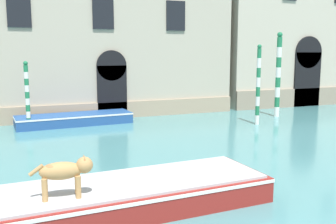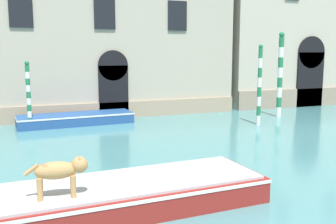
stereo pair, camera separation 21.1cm
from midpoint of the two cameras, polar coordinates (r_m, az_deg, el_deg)
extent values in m
cube|color=tan|center=(21.47, -9.34, 0.18)|extent=(15.38, 0.16, 0.89)
cube|color=black|center=(21.42, -8.39, 2.85)|extent=(1.61, 0.14, 2.87)
cylinder|color=black|center=(21.32, -8.48, 6.69)|extent=(1.61, 0.14, 1.61)
cube|color=black|center=(20.85, -21.11, 13.61)|extent=(1.12, 0.10, 1.63)
cube|color=black|center=(21.33, -9.70, 13.94)|extent=(1.12, 0.10, 1.63)
cube|color=black|center=(22.56, 0.85, 13.78)|extent=(1.12, 0.10, 1.63)
cube|color=gray|center=(29.35, 22.85, 2.21)|extent=(15.68, 0.16, 1.20)
cube|color=black|center=(27.56, 19.33, 4.48)|extent=(2.07, 0.14, 3.55)
cylinder|color=black|center=(27.50, 19.52, 8.17)|extent=(2.07, 0.14, 2.07)
cube|color=maroon|center=(9.13, -13.52, -12.89)|extent=(9.08, 2.52, 0.60)
cube|color=white|center=(9.04, -13.58, -11.47)|extent=(9.11, 2.55, 0.08)
cube|color=#B2B7BC|center=(9.01, -13.60, -10.93)|extent=(8.80, 2.34, 0.06)
cylinder|color=tan|center=(8.62, -13.69, -9.99)|extent=(0.12, 0.12, 0.47)
cylinder|color=tan|center=(8.38, -13.60, -10.55)|extent=(0.12, 0.12, 0.47)
cylinder|color=tan|center=(8.63, -18.12, -10.19)|extent=(0.12, 0.12, 0.47)
cylinder|color=tan|center=(8.38, -18.17, -10.75)|extent=(0.12, 0.12, 0.47)
ellipsoid|color=tan|center=(8.39, -15.99, -8.22)|extent=(0.90, 0.45, 0.37)
ellipsoid|color=#AD7042|center=(8.37, -16.92, -7.59)|extent=(0.40, 0.29, 0.13)
sphere|color=tan|center=(8.38, -12.74, -7.52)|extent=(0.35, 0.35, 0.35)
cone|color=#AD7042|center=(8.44, -12.81, -6.50)|extent=(0.10, 0.10, 0.14)
cone|color=#AD7042|center=(8.26, -12.72, -6.84)|extent=(0.10, 0.10, 0.14)
cylinder|color=tan|center=(8.39, -19.28, -7.98)|extent=(0.31, 0.11, 0.25)
cube|color=#234C8C|center=(20.14, -13.69, -1.04)|extent=(5.70, 1.94, 0.54)
cube|color=white|center=(20.11, -13.71, -0.45)|extent=(5.73, 1.97, 0.08)
cube|color=#8C7251|center=(20.14, -13.69, -1.11)|extent=(3.16, 1.38, 0.49)
cylinder|color=white|center=(22.79, 15.23, 0.04)|extent=(0.27, 0.27, 0.55)
cylinder|color=#1E7247|center=(22.71, 15.28, 1.41)|extent=(0.27, 0.27, 0.55)
cylinder|color=white|center=(22.65, 15.34, 2.79)|extent=(0.27, 0.27, 0.55)
cylinder|color=#1E7247|center=(22.60, 15.40, 4.17)|extent=(0.27, 0.27, 0.55)
cylinder|color=white|center=(22.57, 15.45, 5.56)|extent=(0.27, 0.27, 0.55)
cylinder|color=#1E7247|center=(22.54, 15.51, 6.96)|extent=(0.27, 0.27, 0.55)
cylinder|color=white|center=(22.54, 15.57, 8.35)|extent=(0.27, 0.27, 0.55)
cylinder|color=#1E7247|center=(22.54, 15.63, 9.75)|extent=(0.27, 0.27, 0.55)
sphere|color=#1E7247|center=(22.55, 15.67, 10.76)|extent=(0.29, 0.29, 0.29)
cylinder|color=white|center=(19.27, -19.82, -2.12)|extent=(0.19, 0.19, 0.30)
cylinder|color=#1E7247|center=(19.22, -19.86, -1.24)|extent=(0.19, 0.19, 0.30)
cylinder|color=white|center=(19.17, -19.91, -0.35)|extent=(0.19, 0.19, 0.30)
cylinder|color=#1E7247|center=(19.13, -19.96, 0.54)|extent=(0.19, 0.19, 0.30)
cylinder|color=white|center=(19.09, -20.00, 1.43)|extent=(0.19, 0.19, 0.30)
cylinder|color=#1E7247|center=(19.06, -20.05, 2.33)|extent=(0.19, 0.19, 0.30)
cylinder|color=white|center=(19.03, -20.10, 3.23)|extent=(0.19, 0.19, 0.30)
cylinder|color=#1E7247|center=(19.00, -20.15, 4.13)|extent=(0.19, 0.19, 0.30)
cylinder|color=white|center=(18.98, -20.20, 5.03)|extent=(0.19, 0.19, 0.30)
cylinder|color=#1E7247|center=(18.97, -20.25, 5.94)|extent=(0.19, 0.19, 0.30)
sphere|color=#1E7247|center=(18.96, -20.28, 6.65)|extent=(0.20, 0.20, 0.20)
cylinder|color=white|center=(20.10, 12.49, -1.12)|extent=(0.20, 0.20, 0.47)
cylinder|color=#1E7247|center=(20.03, 12.54, 0.21)|extent=(0.20, 0.20, 0.47)
cylinder|color=white|center=(19.96, 12.58, 1.55)|extent=(0.20, 0.20, 0.47)
cylinder|color=#1E7247|center=(19.91, 12.63, 2.89)|extent=(0.20, 0.20, 0.47)
cylinder|color=white|center=(19.87, 12.67, 4.24)|extent=(0.20, 0.20, 0.47)
cylinder|color=#1E7247|center=(19.84, 12.72, 5.60)|extent=(0.20, 0.20, 0.47)
cylinder|color=white|center=(19.82, 12.76, 6.96)|extent=(0.20, 0.20, 0.47)
cylinder|color=#1E7247|center=(19.81, 12.81, 8.32)|extent=(0.20, 0.20, 0.47)
sphere|color=#1E7247|center=(19.81, 12.84, 9.26)|extent=(0.21, 0.21, 0.21)
camera|label=1|loc=(0.11, -90.38, -0.06)|focal=42.00mm
camera|label=2|loc=(0.11, 89.62, 0.06)|focal=42.00mm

